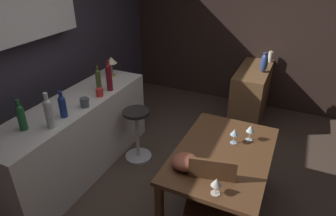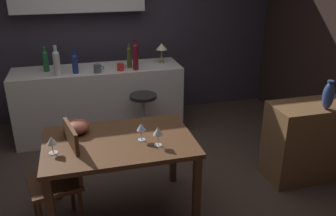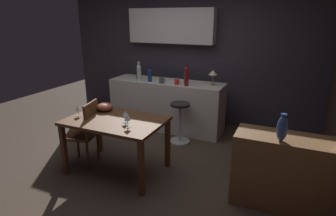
{
  "view_description": "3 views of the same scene",
  "coord_description": "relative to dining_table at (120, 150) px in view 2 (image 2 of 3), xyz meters",
  "views": [
    {
      "loc": [
        -2.3,
        -0.74,
        2.36
      ],
      "look_at": [
        0.25,
        0.44,
        0.86
      ],
      "focal_mm": 31.44,
      "sensor_mm": 36.0,
      "label": 1
    },
    {
      "loc": [
        -0.39,
        -2.96,
        2.13
      ],
      "look_at": [
        0.48,
        0.35,
        0.72
      ],
      "focal_mm": 37.75,
      "sensor_mm": 36.0,
      "label": 2
    },
    {
      "loc": [
        1.91,
        -3.12,
        2.0
      ],
      "look_at": [
        0.34,
        0.36,
        0.77
      ],
      "focal_mm": 29.93,
      "sensor_mm": 36.0,
      "label": 3
    }
  ],
  "objects": [
    {
      "name": "wall_kitchen_back",
      "position": [
        0.05,
        2.36,
        0.76
      ],
      "size": [
        5.2,
        0.33,
        2.6
      ],
      "color": "#38333D",
      "rests_on": "ground_plane"
    },
    {
      "name": "counter_lamp",
      "position": [
        0.8,
        1.73,
        0.46
      ],
      "size": [
        0.15,
        0.15,
        0.26
      ],
      "color": "#A58447",
      "rests_on": "kitchen_counter"
    },
    {
      "name": "wine_glass_right",
      "position": [
        -0.53,
        -0.09,
        0.2
      ],
      "size": [
        0.08,
        0.08,
        0.15
      ],
      "color": "silver",
      "rests_on": "dining_table"
    },
    {
      "name": "vase_ceramic_blue",
      "position": [
        2.0,
        -0.02,
        0.31
      ],
      "size": [
        0.11,
        0.11,
        0.29
      ],
      "color": "#334C8C",
      "rests_on": "sideboard_cabinet"
    },
    {
      "name": "wine_glass_center",
      "position": [
        0.3,
        -0.17,
        0.22
      ],
      "size": [
        0.08,
        0.08,
        0.16
      ],
      "color": "silver",
      "rests_on": "dining_table"
    },
    {
      "name": "dining_table",
      "position": [
        0.0,
        0.0,
        0.0
      ],
      "size": [
        1.26,
        0.83,
        0.74
      ],
      "color": "#56351E",
      "rests_on": "ground_plane"
    },
    {
      "name": "wine_bottle_ruby",
      "position": [
        0.42,
        1.5,
        0.43
      ],
      "size": [
        0.07,
        0.07,
        0.37
      ],
      "color": "maroon",
      "rests_on": "kitchen_counter"
    },
    {
      "name": "ground_plane",
      "position": [
        0.12,
        0.29,
        -0.65
      ],
      "size": [
        9.0,
        9.0,
        0.0
      ],
      "primitive_type": "plane",
      "color": "#47382D"
    },
    {
      "name": "cup_red",
      "position": [
        0.23,
        1.52,
        0.3
      ],
      "size": [
        0.12,
        0.08,
        0.09
      ],
      "color": "red",
      "rests_on": "kitchen_counter"
    },
    {
      "name": "chair_near_window",
      "position": [
        -0.49,
        -0.03,
        -0.15
      ],
      "size": [
        0.48,
        0.48,
        0.92
      ],
      "color": "#56351E",
      "rests_on": "ground_plane"
    },
    {
      "name": "wine_bottle_green",
      "position": [
        -0.65,
        1.72,
        0.39
      ],
      "size": [
        0.07,
        0.07,
        0.31
      ],
      "color": "#1E592D",
      "rests_on": "kitchen_counter"
    },
    {
      "name": "wine_bottle_olive",
      "position": [
        0.36,
        1.62,
        0.4
      ],
      "size": [
        0.06,
        0.06,
        0.31
      ],
      "color": "#475623",
      "rests_on": "kitchen_counter"
    },
    {
      "name": "fruit_bowl",
      "position": [
        -0.34,
        0.24,
        0.15
      ],
      "size": [
        0.23,
        0.23,
        0.11
      ],
      "primitive_type": "ellipsoid",
      "color": "#9E4C38",
      "rests_on": "dining_table"
    },
    {
      "name": "wine_bottle_clear",
      "position": [
        -0.51,
        1.52,
        0.42
      ],
      "size": [
        0.08,
        0.08,
        0.35
      ],
      "color": "silver",
      "rests_on": "kitchen_counter"
    },
    {
      "name": "bar_stool",
      "position": [
        0.44,
        1.18,
        -0.28
      ],
      "size": [
        0.34,
        0.34,
        0.68
      ],
      "color": "#262323",
      "rests_on": "ground_plane"
    },
    {
      "name": "cup_slate",
      "position": [
        -0.05,
        1.5,
        0.3
      ],
      "size": [
        0.12,
        0.09,
        0.1
      ],
      "color": "#515660",
      "rests_on": "kitchen_counter"
    },
    {
      "name": "kitchen_counter",
      "position": [
        -0.04,
        1.7,
        -0.2
      ],
      "size": [
        2.1,
        0.6,
        0.9
      ],
      "primitive_type": "cube",
      "color": "silver",
      "rests_on": "ground_plane"
    },
    {
      "name": "wine_bottle_cobalt",
      "position": [
        -0.31,
        1.55,
        0.38
      ],
      "size": [
        0.07,
        0.07,
        0.28
      ],
      "color": "navy",
      "rests_on": "kitchen_counter"
    },
    {
      "name": "wine_glass_left",
      "position": [
        0.19,
        -0.05,
        0.21
      ],
      "size": [
        0.08,
        0.08,
        0.15
      ],
      "color": "silver",
      "rests_on": "dining_table"
    },
    {
      "name": "sideboard_cabinet",
      "position": [
        2.09,
        0.11,
        -0.24
      ],
      "size": [
        1.1,
        0.44,
        0.82
      ],
      "primitive_type": "cube",
      "color": "brown",
      "rests_on": "ground_plane"
    }
  ]
}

